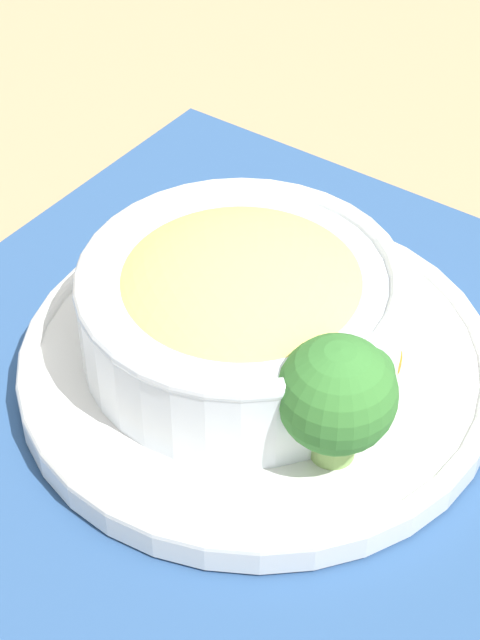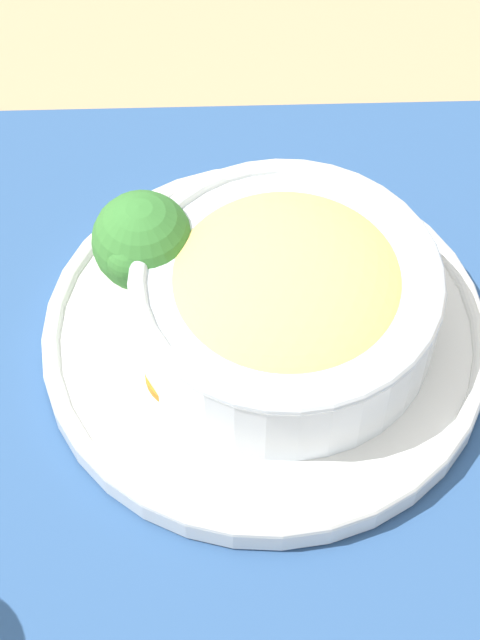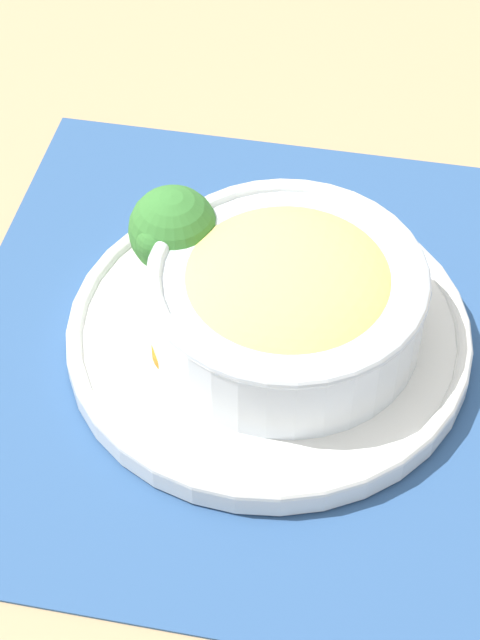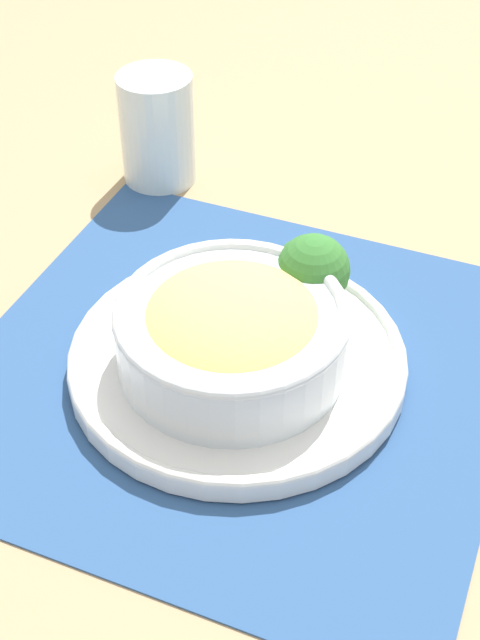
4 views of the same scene
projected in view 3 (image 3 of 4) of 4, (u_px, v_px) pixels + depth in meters
name	position (u px, v px, depth m)	size (l,w,h in m)	color
ground_plane	(268.00, 347.00, 0.76)	(4.00, 4.00, 0.00)	tan
placemat	(268.00, 345.00, 0.76)	(0.46, 0.45, 0.00)	#2D5184
plate	(269.00, 333.00, 0.75)	(0.28, 0.28, 0.02)	white
bowl	(287.00, 295.00, 0.71)	(0.19, 0.19, 0.07)	silver
broccoli_floret	(173.00, 231.00, 0.74)	(0.06, 0.06, 0.08)	#84AD5B
carrot_slice_near	(188.00, 349.00, 0.72)	(0.05, 0.05, 0.01)	orange
carrot_slice_middle	(205.00, 371.00, 0.71)	(0.05, 0.05, 0.01)	orange
carrot_slice_far	(232.00, 386.00, 0.70)	(0.05, 0.05, 0.01)	orange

